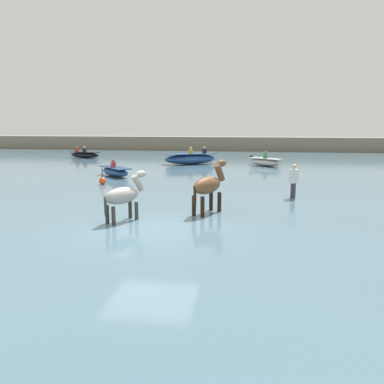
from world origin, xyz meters
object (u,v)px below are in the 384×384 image
object	(u,v)px
boat_mid_channel	(191,159)
boat_far_offshore	(115,171)
horse_trailing_bay	(208,187)
boat_near_starboard	(85,155)
horse_lead_grey	(123,197)
person_spectator_far	(293,183)
boat_distant_west	(265,162)
channel_buoy	(103,181)

from	to	relation	value
boat_mid_channel	boat_far_offshore	bearing A→B (deg)	-114.64
boat_mid_channel	boat_far_offshore	distance (m)	7.62
horse_trailing_bay	boat_near_starboard	distance (m)	22.57
horse_lead_grey	boat_near_starboard	size ratio (longest dim) A/B	0.61
boat_near_starboard	boat_mid_channel	bearing A→B (deg)	-20.65
boat_mid_channel	person_spectator_far	bearing A→B (deg)	-63.39
boat_far_offshore	person_spectator_far	world-z (taller)	person_spectator_far
horse_lead_grey	boat_far_offshore	world-z (taller)	horse_lead_grey
boat_near_starboard	person_spectator_far	world-z (taller)	person_spectator_far
boat_distant_west	boat_far_offshore	world-z (taller)	boat_distant_west
person_spectator_far	boat_far_offshore	bearing A→B (deg)	151.42
boat_near_starboard	boat_distant_west	size ratio (longest dim) A/B	1.12
person_spectator_far	channel_buoy	xyz separation A→B (m)	(-8.71, 2.04, -0.39)
boat_distant_west	boat_far_offshore	distance (m)	10.68
person_spectator_far	channel_buoy	size ratio (longest dim) A/B	2.07
boat_distant_west	channel_buoy	bearing A→B (deg)	-130.37
boat_mid_channel	channel_buoy	bearing A→B (deg)	-105.56
boat_mid_channel	horse_trailing_bay	bearing A→B (deg)	-78.93
horse_lead_grey	channel_buoy	bearing A→B (deg)	116.56
boat_distant_west	boat_far_offshore	size ratio (longest dim) A/B	1.03
boat_distant_west	person_spectator_far	distance (m)	11.52
boat_distant_west	person_spectator_far	bearing A→B (deg)	-86.62
boat_near_starboard	channel_buoy	bearing A→B (deg)	-62.79
horse_trailing_bay	boat_mid_channel	bearing A→B (deg)	101.07
horse_trailing_bay	boat_distant_west	size ratio (longest dim) A/B	0.77
boat_distant_west	boat_near_starboard	bearing A→B (deg)	164.80
person_spectator_far	boat_near_starboard	bearing A→B (deg)	135.18
boat_mid_channel	boat_distant_west	world-z (taller)	boat_mid_channel
boat_distant_west	horse_lead_grey	bearing A→B (deg)	-106.42
boat_mid_channel	boat_far_offshore	xyz separation A→B (m)	(-3.18, -6.93, -0.13)
boat_far_offshore	person_spectator_far	bearing A→B (deg)	-28.58
horse_lead_grey	boat_distant_west	xyz separation A→B (m)	(4.73, 16.05, -0.47)
boat_distant_west	channel_buoy	xyz separation A→B (m)	(-8.03, -9.45, -0.10)
horse_lead_grey	boat_mid_channel	xyz separation A→B (m)	(-0.55, 16.47, -0.36)
person_spectator_far	channel_buoy	world-z (taller)	person_spectator_far
channel_buoy	boat_distant_west	bearing A→B (deg)	49.63
boat_near_starboard	horse_lead_grey	bearing A→B (deg)	-63.01
boat_mid_channel	horse_lead_grey	bearing A→B (deg)	-88.07
boat_mid_channel	boat_far_offshore	world-z (taller)	boat_mid_channel
boat_near_starboard	channel_buoy	xyz separation A→B (m)	(6.95, -13.52, -0.09)
boat_far_offshore	horse_lead_grey	bearing A→B (deg)	-68.64
boat_near_starboard	channel_buoy	distance (m)	15.20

